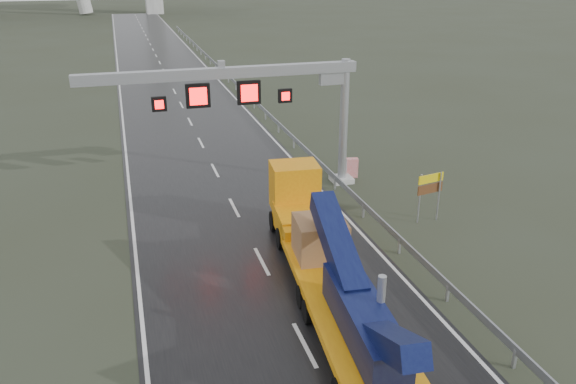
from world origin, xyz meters
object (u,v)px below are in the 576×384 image
object	(u,v)px
heavy_haul_truck	(327,258)
sign_gantry	(262,93)
striped_barrier	(352,168)
exit_sign_pair	(430,188)

from	to	relation	value
heavy_haul_truck	sign_gantry	bearing A→B (deg)	93.97
heavy_haul_truck	striped_barrier	distance (m)	13.11
exit_sign_pair	heavy_haul_truck	bearing A→B (deg)	-157.34
heavy_haul_truck	striped_barrier	size ratio (longest dim) A/B	14.43
sign_gantry	exit_sign_pair	xyz separation A→B (m)	(6.90, -6.35, -3.81)
sign_gantry	striped_barrier	xyz separation A→B (m)	(5.67, 0.56, -5.02)
striped_barrier	heavy_haul_truck	bearing A→B (deg)	-106.03
striped_barrier	exit_sign_pair	bearing A→B (deg)	-68.94
sign_gantry	striped_barrier	bearing A→B (deg)	5.65
heavy_haul_truck	striped_barrier	bearing A→B (deg)	68.36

